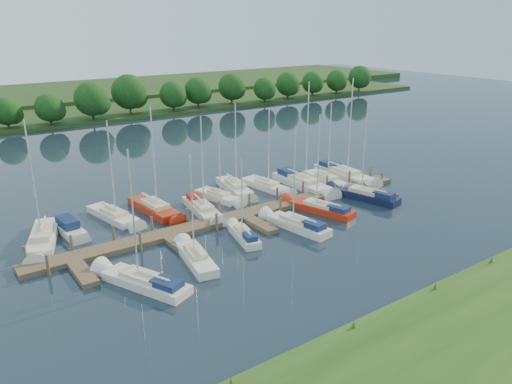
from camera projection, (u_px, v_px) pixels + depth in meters
ground at (296, 246)px, 41.40m from camera, size 260.00×260.00×0.00m
near_bank at (471, 339)px, 28.95m from camera, size 90.00×10.00×0.50m
dock at (246, 217)px, 46.98m from camera, size 40.00×6.00×0.40m
mooring_pilings at (240, 210)px, 47.72m from camera, size 38.24×2.84×2.00m
far_shore at (56, 113)px, 99.26m from camera, size 180.00×30.00×0.60m
distant_hill at (28, 96)px, 118.44m from camera, size 220.00×40.00×1.40m
treeline at (78, 101)px, 88.65m from camera, size 145.62×9.75×8.24m
sailboat_n_0 at (43, 241)px, 41.76m from camera, size 4.36×8.51×11.05m
motorboat at (69, 229)px, 43.84m from camera, size 2.01×5.63×1.71m
sailboat_n_2 at (115, 217)px, 46.90m from camera, size 3.03×7.82×9.76m
sailboat_n_3 at (156, 210)px, 48.51m from camera, size 2.60×8.61×10.93m
sailboat_n_4 at (203, 209)px, 48.58m from camera, size 2.87×7.86×9.88m
sailboat_n_5 at (219, 198)px, 51.97m from camera, size 2.64×6.40×8.19m
sailboat_n_6 at (235, 189)px, 54.52m from camera, size 3.07×7.93×10.15m
sailboat_n_7 at (267, 187)px, 55.37m from camera, size 2.51×7.40×9.34m
sailboat_n_8 at (303, 184)px, 56.03m from camera, size 2.44×9.58×12.22m
sailboat_n_9 at (326, 181)px, 57.35m from camera, size 2.59×7.56×9.61m
sailboat_n_10 at (345, 174)px, 59.57m from camera, size 2.59×9.61×12.08m
sailboat_s_0 at (143, 282)px, 35.20m from camera, size 4.63×7.97×10.22m
sailboat_s_1 at (195, 258)px, 38.72m from camera, size 2.62×6.91×8.91m
sailboat_s_2 at (244, 236)px, 42.70m from camera, size 2.39×5.69×7.38m
sailboat_s_3 at (297, 225)px, 44.84m from camera, size 2.79×7.57×9.65m
sailboat_s_4 at (320, 209)px, 48.83m from camera, size 3.60×7.83×9.86m
sailboat_s_5 at (365, 196)px, 52.25m from camera, size 3.48×8.13×10.35m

